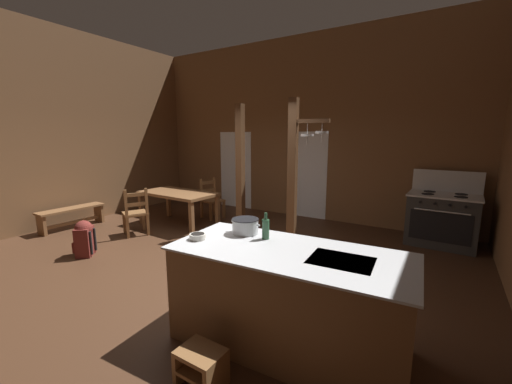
% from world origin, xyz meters
% --- Properties ---
extents(ground_plane, '(8.67, 7.91, 0.10)m').
position_xyz_m(ground_plane, '(0.00, 0.00, -0.05)').
color(ground_plane, '#422819').
extents(wall_back, '(8.67, 0.14, 4.21)m').
position_xyz_m(wall_back, '(0.00, 3.63, 2.11)').
color(wall_back, brown).
rests_on(wall_back, ground_plane).
extents(wall_left, '(0.14, 7.91, 4.21)m').
position_xyz_m(wall_left, '(-4.01, 0.00, 2.11)').
color(wall_left, brown).
rests_on(wall_left, ground_plane).
extents(glazed_door_back_left, '(1.00, 0.01, 2.05)m').
position_xyz_m(glazed_door_back_left, '(-1.77, 3.55, 1.02)').
color(glazed_door_back_left, white).
rests_on(glazed_door_back_left, ground_plane).
extents(glazed_panel_back_right, '(0.84, 0.01, 2.05)m').
position_xyz_m(glazed_panel_back_right, '(0.39, 3.55, 1.02)').
color(glazed_panel_back_right, white).
rests_on(glazed_panel_back_right, ground_plane).
extents(kitchen_island, '(2.22, 1.09, 0.94)m').
position_xyz_m(kitchen_island, '(2.01, -0.94, 0.47)').
color(kitchen_island, brown).
rests_on(kitchen_island, ground_plane).
extents(stove_range, '(1.17, 0.86, 1.32)m').
position_xyz_m(stove_range, '(3.16, 3.01, 0.48)').
color(stove_range, '#2D2D2D').
rests_on(stove_range, ground_plane).
extents(support_post_with_pot_rack, '(0.68, 0.24, 2.56)m').
position_xyz_m(support_post_with_pot_rack, '(0.97, 1.42, 1.38)').
color(support_post_with_pot_rack, brown).
rests_on(support_post_with_pot_rack, ground_plane).
extents(support_post_center, '(0.14, 0.14, 2.56)m').
position_xyz_m(support_post_center, '(-0.37, 1.75, 1.28)').
color(support_post_center, brown).
rests_on(support_post_center, ground_plane).
extents(step_stool, '(0.36, 0.28, 0.30)m').
position_xyz_m(step_stool, '(1.65, -1.74, 0.18)').
color(step_stool, brown).
rests_on(step_stool, ground_plane).
extents(dining_table, '(1.73, 0.96, 0.74)m').
position_xyz_m(dining_table, '(-1.81, 1.43, 0.65)').
color(dining_table, brown).
rests_on(dining_table, ground_plane).
extents(ladderback_chair_near_window, '(0.54, 0.54, 0.95)m').
position_xyz_m(ladderback_chair_near_window, '(-1.59, 2.28, 0.45)').
color(ladderback_chair_near_window, brown).
rests_on(ladderback_chair_near_window, ground_plane).
extents(ladderback_chair_by_post, '(0.59, 0.59, 0.95)m').
position_xyz_m(ladderback_chair_by_post, '(-2.00, 0.46, 0.45)').
color(ladderback_chair_by_post, brown).
rests_on(ladderback_chair_by_post, ground_plane).
extents(bench_along_left_wall, '(0.39, 1.31, 0.44)m').
position_xyz_m(bench_along_left_wall, '(-3.58, 0.05, 0.30)').
color(bench_along_left_wall, brown).
rests_on(bench_along_left_wall, ground_plane).
extents(backpack, '(0.39, 0.39, 0.60)m').
position_xyz_m(backpack, '(-1.81, -0.69, 0.31)').
color(backpack, maroon).
rests_on(backpack, ground_plane).
extents(stockpot_on_counter, '(0.35, 0.28, 0.16)m').
position_xyz_m(stockpot_on_counter, '(1.40, -0.72, 1.02)').
color(stockpot_on_counter, silver).
rests_on(stockpot_on_counter, kitchen_island).
extents(mixing_bowl_on_counter, '(0.16, 0.16, 0.06)m').
position_xyz_m(mixing_bowl_on_counter, '(1.10, -1.14, 0.97)').
color(mixing_bowl_on_counter, silver).
rests_on(mixing_bowl_on_counter, kitchen_island).
extents(bottle_tall_on_counter, '(0.07, 0.07, 0.27)m').
position_xyz_m(bottle_tall_on_counter, '(1.67, -0.77, 1.04)').
color(bottle_tall_on_counter, '#2D5638').
rests_on(bottle_tall_on_counter, kitchen_island).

